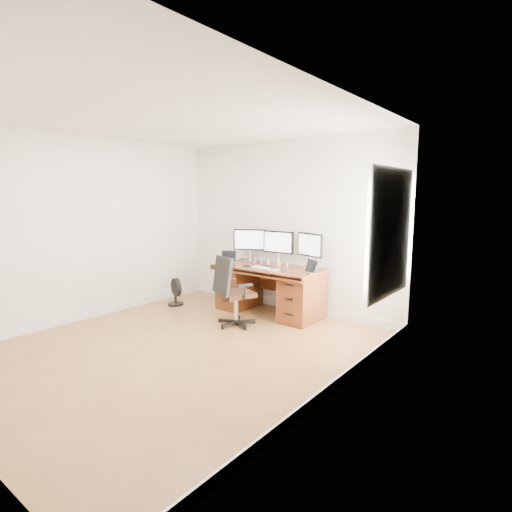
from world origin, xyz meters
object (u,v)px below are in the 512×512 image
Objects in this scene: desk at (269,288)px; floor_fan at (175,292)px; office_chair at (233,303)px; monitor_center at (278,243)px; keyboard at (261,267)px.

floor_fan is (-1.53, -0.59, -0.18)m from desk.
office_chair reaches higher than floor_fan.
desk is at bearing 107.30° from office_chair.
office_chair is 1.28m from monitor_center.
office_chair is (-0.05, -0.79, -0.07)m from desk.
office_chair is 3.45× the size of keyboard.
keyboard is at bearing 32.95° from floor_fan.
office_chair reaches higher than desk.
desk is 3.70× the size of floor_fan.
monitor_center is at bearing 96.11° from keyboard.
keyboard reaches higher than floor_fan.
floor_fan is at bearing -152.63° from monitor_center.
desk is 5.87× the size of keyboard.
monitor_center is 1.90× the size of keyboard.
monitor_center reaches higher than keyboard.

